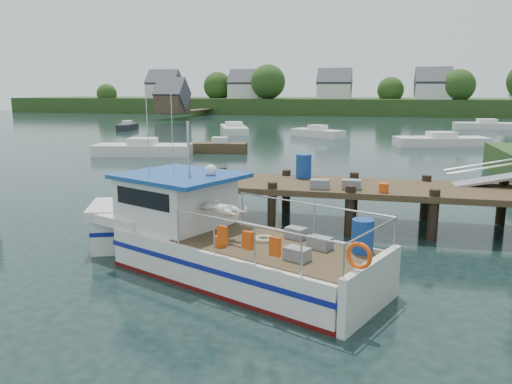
% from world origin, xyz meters
% --- Properties ---
extents(ground_plane, '(160.00, 160.00, 0.00)m').
position_xyz_m(ground_plane, '(0.00, 0.00, 0.00)').
color(ground_plane, black).
extents(far_shore, '(140.00, 42.55, 9.22)m').
position_xyz_m(far_shore, '(0.01, 82.37, 2.10)').
color(far_shore, '#2B451C').
rests_on(far_shore, ground).
extents(dock, '(16.60, 3.00, 4.78)m').
position_xyz_m(dock, '(6.51, 0.01, 2.24)').
color(dock, '#473621').
rests_on(dock, ground).
extents(lobster_boat, '(8.98, 5.62, 4.48)m').
position_xyz_m(lobster_boat, '(-1.36, -5.22, 0.81)').
color(lobster_boat, silver).
rests_on(lobster_boat, ground).
extents(moored_rowboat, '(4.05, 1.85, 1.13)m').
position_xyz_m(moored_rowboat, '(-8.39, 18.06, 0.42)').
color(moored_rowboat, '#473621').
rests_on(moored_rowboat, ground).
extents(moored_far, '(7.26, 2.77, 1.22)m').
position_xyz_m(moored_far, '(15.25, 46.30, 0.45)').
color(moored_far, silver).
rests_on(moored_far, ground).
extents(moored_a, '(7.01, 3.54, 1.23)m').
position_xyz_m(moored_a, '(-13.15, 15.19, 0.46)').
color(moored_a, silver).
rests_on(moored_a, ground).
extents(moored_b, '(5.52, 4.54, 1.20)m').
position_xyz_m(moored_b, '(-2.80, 31.77, 0.44)').
color(moored_b, silver).
rests_on(moored_b, ground).
extents(moored_c, '(7.72, 4.18, 1.16)m').
position_xyz_m(moored_c, '(7.93, 26.46, 0.43)').
color(moored_c, silver).
rests_on(moored_c, ground).
extents(moored_d, '(4.79, 7.48, 1.20)m').
position_xyz_m(moored_d, '(-11.97, 34.24, 0.45)').
color(moored_d, silver).
rests_on(moored_d, ground).
extents(moored_e, '(1.84, 4.03, 1.07)m').
position_xyz_m(moored_e, '(-25.06, 35.65, 0.40)').
color(moored_e, black).
rests_on(moored_e, ground).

